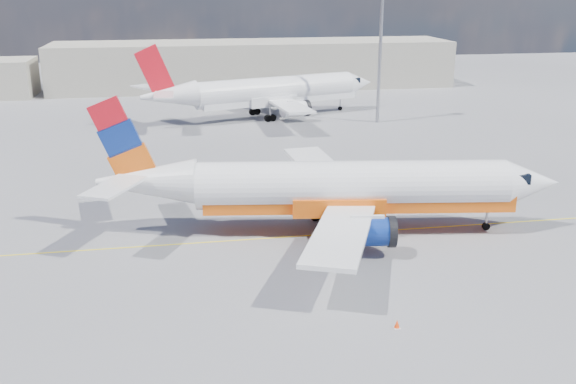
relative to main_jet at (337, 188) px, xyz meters
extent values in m
plane|color=slate|center=(-2.35, -3.44, -3.48)|extent=(240.00, 240.00, 0.00)
cube|color=yellow|center=(-2.35, -0.44, -3.47)|extent=(70.00, 0.15, 0.01)
cube|color=#B0AA98|center=(2.65, 71.56, 0.52)|extent=(70.00, 14.00, 8.00)
cylinder|color=white|center=(1.07, -0.15, 0.23)|extent=(22.96, 6.63, 3.51)
cone|color=white|center=(14.35, -2.02, 0.23)|extent=(4.57, 4.05, 3.51)
cone|color=white|center=(-13.74, 1.93, 0.59)|extent=(7.61, 4.31, 3.33)
cube|color=black|center=(12.92, -1.82, 0.80)|extent=(2.07, 2.59, 0.72)
cube|color=#EC5B0E|center=(1.58, -0.22, -0.95)|extent=(22.88, 6.02, 1.24)
cube|color=white|center=(0.55, 7.22, -0.69)|extent=(4.58, 12.66, 0.83)
cube|color=white|center=(-1.46, -7.09, -0.69)|extent=(7.70, 12.72, 0.83)
cylinder|color=navy|center=(2.23, 4.37, -1.67)|extent=(3.95, 2.46, 1.96)
cylinder|color=navy|center=(0.94, -4.82, -1.67)|extent=(3.95, 2.46, 1.96)
cylinder|color=black|center=(3.87, 4.14, -1.67)|extent=(0.81, 2.22, 2.17)
cylinder|color=black|center=(2.57, -5.05, -1.67)|extent=(0.81, 2.22, 2.17)
cube|color=#EC5B0E|center=(-15.27, 2.15, 3.74)|extent=(4.84, 0.98, 6.44)
cube|color=white|center=(-14.81, 5.42, 1.27)|extent=(3.13, 5.47, 0.19)
cube|color=white|center=(-15.73, -1.12, 1.27)|extent=(4.30, 5.63, 0.19)
cylinder|color=#95959D|center=(11.29, -1.59, -2.19)|extent=(0.21, 0.21, 2.17)
cylinder|color=black|center=(11.29, -1.59, -3.19)|extent=(0.61, 0.33, 0.58)
cylinder|color=black|center=(-0.62, 2.59, -3.02)|extent=(0.97, 0.52, 0.93)
cylinder|color=black|center=(-1.31, -2.32, -3.02)|extent=(0.97, 0.52, 0.93)
cylinder|color=white|center=(2.29, 43.87, 0.31)|extent=(23.18, 10.36, 3.58)
cone|color=white|center=(15.35, 47.98, 0.31)|extent=(5.09, 4.68, 3.58)
cone|color=white|center=(-12.28, 39.29, 0.68)|extent=(8.05, 5.46, 3.40)
cube|color=black|center=(13.95, 47.54, 0.89)|extent=(2.43, 2.85, 0.74)
cube|color=white|center=(2.79, 44.03, -0.90)|extent=(22.99, 9.76, 1.26)
cube|color=white|center=(-1.43, 50.43, -0.64)|extent=(9.47, 12.54, 0.85)
cube|color=white|center=(2.99, 36.37, -0.64)|extent=(4.12, 12.82, 0.85)
cylinder|color=white|center=(1.37, 48.55, -1.64)|extent=(4.22, 3.05, 2.00)
cylinder|color=white|center=(4.21, 39.51, -1.64)|extent=(4.22, 3.05, 2.00)
cylinder|color=black|center=(2.98, 49.06, -1.64)|extent=(1.17, 2.27, 2.21)
cylinder|color=black|center=(5.82, 40.01, -1.64)|extent=(1.17, 2.27, 2.21)
cube|color=red|center=(-13.79, 38.82, 3.89)|extent=(4.81, 1.78, 6.57)
cube|color=white|center=(-14.80, 42.04, 1.37)|extent=(4.94, 5.63, 0.19)
cube|color=white|center=(-12.78, 35.60, 1.37)|extent=(2.37, 5.29, 0.19)
cylinder|color=#95959D|center=(12.34, 47.03, -2.16)|extent=(0.24, 0.24, 2.21)
cylinder|color=black|center=(12.34, 47.03, -3.19)|extent=(0.64, 0.42, 0.59)
cylinder|color=black|center=(-0.48, 45.65, -3.01)|extent=(1.02, 0.67, 0.95)
cylinder|color=black|center=(1.04, 40.83, -3.01)|extent=(1.02, 0.67, 0.95)
cube|color=white|center=(-0.15, -14.34, -3.46)|extent=(0.35, 0.35, 0.04)
cone|color=#FF3E0A|center=(-0.15, -14.34, -3.22)|extent=(0.30, 0.30, 0.46)
cylinder|color=#95959D|center=(15.09, 37.80, 6.53)|extent=(0.44, 0.44, 20.01)
camera|label=1|loc=(-11.23, -43.60, 14.29)|focal=40.00mm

